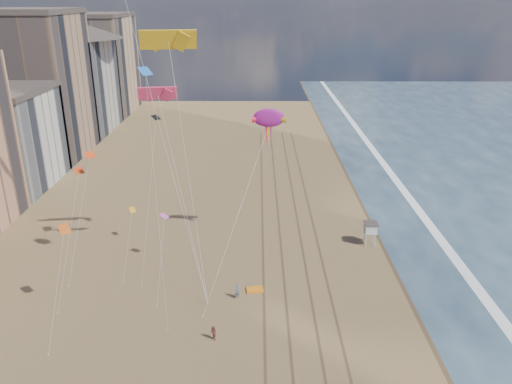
# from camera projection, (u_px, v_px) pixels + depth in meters

# --- Properties ---
(wet_sand) EXTENTS (260.00, 260.00, 0.00)m
(wet_sand) POSITION_uv_depth(u_px,v_px,m) (396.00, 217.00, 75.24)
(wet_sand) COLOR #42301E
(wet_sand) RESTS_ON ground
(foam) EXTENTS (260.00, 260.00, 0.00)m
(foam) POSITION_uv_depth(u_px,v_px,m) (424.00, 217.00, 75.22)
(foam) COLOR white
(foam) RESTS_ON ground
(tracks) EXTENTS (7.68, 120.00, 0.01)m
(tracks) POSITION_uv_depth(u_px,v_px,m) (291.00, 248.00, 65.99)
(tracks) COLOR brown
(tracks) RESTS_ON ground
(buildings) EXTENTS (34.72, 131.35, 29.00)m
(buildings) POSITION_uv_depth(u_px,v_px,m) (27.00, 96.00, 94.37)
(buildings) COLOR #C6B284
(buildings) RESTS_ON ground
(lifeguard_stand) EXTENTS (1.81, 1.81, 3.26)m
(lifeguard_stand) POSITION_uv_depth(u_px,v_px,m) (370.00, 228.00, 65.88)
(lifeguard_stand) COLOR silver
(lifeguard_stand) RESTS_ON ground
(grounded_kite) EXTENTS (2.02, 1.43, 0.21)m
(grounded_kite) POSITION_uv_depth(u_px,v_px,m) (255.00, 290.00, 56.37)
(grounded_kite) COLOR orange
(grounded_kite) RESTS_ON ground
(show_kite) EXTENTS (5.63, 8.77, 24.27)m
(show_kite) POSITION_uv_depth(u_px,v_px,m) (269.00, 118.00, 60.81)
(show_kite) COLOR #9C1881
(show_kite) RESTS_ON ground
(kite_flyer_a) EXTENTS (0.73, 0.73, 1.71)m
(kite_flyer_a) POSITION_uv_depth(u_px,v_px,m) (237.00, 291.00, 54.65)
(kite_flyer_a) COLOR slate
(kite_flyer_a) RESTS_ON ground
(kite_flyer_b) EXTENTS (0.93, 0.95, 1.54)m
(kite_flyer_b) POSITION_uv_depth(u_px,v_px,m) (213.00, 333.00, 47.98)
(kite_flyer_b) COLOR #8E4848
(kite_flyer_b) RESTS_ON ground
(small_kites) EXTENTS (11.74, 18.56, 20.35)m
(small_kites) POSITION_uv_depth(u_px,v_px,m) (115.00, 161.00, 55.91)
(small_kites) COLOR #FF4815
(small_kites) RESTS_ON ground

